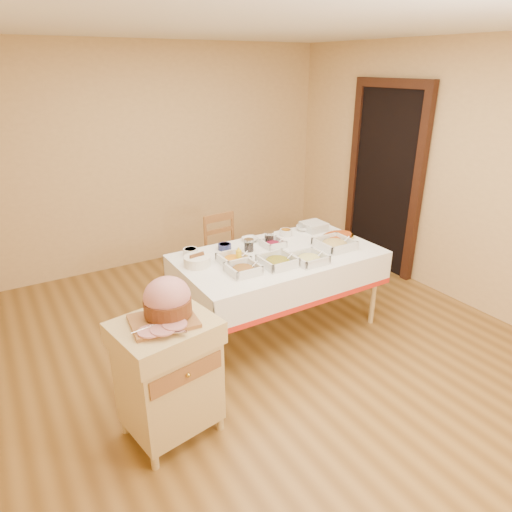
{
  "coord_description": "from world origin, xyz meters",
  "views": [
    {
      "loc": [
        -1.85,
        -2.84,
        2.34
      ],
      "look_at": [
        -0.0,
        0.2,
        0.84
      ],
      "focal_mm": 32.0,
      "sensor_mm": 36.0,
      "label": 1
    }
  ],
  "objects_px": {
    "dining_chair": "(226,254)",
    "bread_basket": "(197,261)",
    "plate_stack": "(314,226)",
    "ham_on_board": "(167,302)",
    "dining_table": "(278,270)",
    "preserve_jar_right": "(269,238)",
    "butcher_cart": "(168,372)",
    "preserve_jar_left": "(249,246)",
    "mustard_bottle": "(239,256)",
    "brass_platter": "(338,236)"
  },
  "relations": [
    {
      "from": "dining_chair",
      "to": "bread_basket",
      "type": "height_order",
      "value": "dining_chair"
    },
    {
      "from": "bread_basket",
      "to": "plate_stack",
      "type": "relative_size",
      "value": 1.01
    },
    {
      "from": "ham_on_board",
      "to": "dining_chair",
      "type": "bearing_deg",
      "value": 52.28
    },
    {
      "from": "ham_on_board",
      "to": "bread_basket",
      "type": "xyz_separation_m",
      "value": [
        0.59,
        0.86,
        -0.18
      ]
    },
    {
      "from": "dining_table",
      "to": "dining_chair",
      "type": "xyz_separation_m",
      "value": [
        -0.08,
        0.89,
        -0.15
      ]
    },
    {
      "from": "preserve_jar_right",
      "to": "butcher_cart",
      "type": "bearing_deg",
      "value": -144.73
    },
    {
      "from": "dining_chair",
      "to": "preserve_jar_left",
      "type": "xyz_separation_m",
      "value": [
        -0.12,
        -0.7,
        0.36
      ]
    },
    {
      "from": "mustard_bottle",
      "to": "bread_basket",
      "type": "height_order",
      "value": "mustard_bottle"
    },
    {
      "from": "butcher_cart",
      "to": "bread_basket",
      "type": "bearing_deg",
      "value": 54.82
    },
    {
      "from": "butcher_cart",
      "to": "bread_basket",
      "type": "xyz_separation_m",
      "value": [
        0.63,
        0.9,
        0.31
      ]
    },
    {
      "from": "dining_table",
      "to": "butcher_cart",
      "type": "xyz_separation_m",
      "value": [
        -1.37,
        -0.76,
        -0.11
      ]
    },
    {
      "from": "dining_table",
      "to": "ham_on_board",
      "type": "bearing_deg",
      "value": -151.3
    },
    {
      "from": "dining_chair",
      "to": "plate_stack",
      "type": "xyz_separation_m",
      "value": [
        0.74,
        -0.56,
        0.35
      ]
    },
    {
      "from": "plate_stack",
      "to": "brass_platter",
      "type": "relative_size",
      "value": 0.65
    },
    {
      "from": "preserve_jar_right",
      "to": "ham_on_board",
      "type": "bearing_deg",
      "value": -144.82
    },
    {
      "from": "butcher_cart",
      "to": "preserve_jar_right",
      "type": "xyz_separation_m",
      "value": [
        1.43,
        1.01,
        0.32
      ]
    },
    {
      "from": "dining_chair",
      "to": "ham_on_board",
      "type": "relative_size",
      "value": 2.07
    },
    {
      "from": "ham_on_board",
      "to": "preserve_jar_right",
      "type": "relative_size",
      "value": 3.58
    },
    {
      "from": "dining_table",
      "to": "plate_stack",
      "type": "relative_size",
      "value": 8.09
    },
    {
      "from": "butcher_cart",
      "to": "ham_on_board",
      "type": "xyz_separation_m",
      "value": [
        0.04,
        0.03,
        0.49
      ]
    },
    {
      "from": "dining_chair",
      "to": "mustard_bottle",
      "type": "height_order",
      "value": "mustard_bottle"
    },
    {
      "from": "butcher_cart",
      "to": "preserve_jar_left",
      "type": "distance_m",
      "value": 1.55
    },
    {
      "from": "bread_basket",
      "to": "brass_platter",
      "type": "relative_size",
      "value": 0.66
    },
    {
      "from": "preserve_jar_right",
      "to": "dining_chair",
      "type": "bearing_deg",
      "value": 101.81
    },
    {
      "from": "butcher_cart",
      "to": "bread_basket",
      "type": "distance_m",
      "value": 1.14
    },
    {
      "from": "dining_table",
      "to": "butcher_cart",
      "type": "bearing_deg",
      "value": -150.97
    },
    {
      "from": "dining_chair",
      "to": "butcher_cart",
      "type": "bearing_deg",
      "value": -128.08
    },
    {
      "from": "dining_chair",
      "to": "bread_basket",
      "type": "relative_size",
      "value": 3.82
    },
    {
      "from": "preserve_jar_left",
      "to": "mustard_bottle",
      "type": "height_order",
      "value": "mustard_bottle"
    },
    {
      "from": "dining_table",
      "to": "dining_chair",
      "type": "height_order",
      "value": "dining_chair"
    },
    {
      "from": "preserve_jar_left",
      "to": "dining_table",
      "type": "bearing_deg",
      "value": -43.94
    },
    {
      "from": "preserve_jar_left",
      "to": "bread_basket",
      "type": "relative_size",
      "value": 0.5
    },
    {
      "from": "preserve_jar_left",
      "to": "preserve_jar_right",
      "type": "distance_m",
      "value": 0.26
    },
    {
      "from": "mustard_bottle",
      "to": "preserve_jar_right",
      "type": "bearing_deg",
      "value": 29.08
    },
    {
      "from": "butcher_cart",
      "to": "preserve_jar_right",
      "type": "height_order",
      "value": "preserve_jar_right"
    },
    {
      "from": "ham_on_board",
      "to": "plate_stack",
      "type": "xyz_separation_m",
      "value": [
        1.99,
        1.06,
        -0.18
      ]
    },
    {
      "from": "preserve_jar_left",
      "to": "brass_platter",
      "type": "relative_size",
      "value": 0.33
    },
    {
      "from": "dining_chair",
      "to": "preserve_jar_left",
      "type": "relative_size",
      "value": 7.61
    },
    {
      "from": "dining_table",
      "to": "brass_platter",
      "type": "distance_m",
      "value": 0.74
    },
    {
      "from": "dining_chair",
      "to": "brass_platter",
      "type": "relative_size",
      "value": 2.52
    },
    {
      "from": "dining_chair",
      "to": "brass_platter",
      "type": "xyz_separation_m",
      "value": [
        0.79,
        -0.88,
        0.33
      ]
    },
    {
      "from": "ham_on_board",
      "to": "preserve_jar_left",
      "type": "relative_size",
      "value": 3.68
    },
    {
      "from": "dining_table",
      "to": "preserve_jar_right",
      "type": "relative_size",
      "value": 15.46
    },
    {
      "from": "mustard_bottle",
      "to": "brass_platter",
      "type": "bearing_deg",
      "value": 1.67
    },
    {
      "from": "mustard_bottle",
      "to": "plate_stack",
      "type": "relative_size",
      "value": 0.69
    },
    {
      "from": "preserve_jar_left",
      "to": "preserve_jar_right",
      "type": "height_order",
      "value": "preserve_jar_right"
    },
    {
      "from": "dining_chair",
      "to": "ham_on_board",
      "type": "xyz_separation_m",
      "value": [
        -1.25,
        -1.62,
        0.53
      ]
    },
    {
      "from": "preserve_jar_left",
      "to": "preserve_jar_right",
      "type": "relative_size",
      "value": 0.97
    },
    {
      "from": "preserve_jar_left",
      "to": "bread_basket",
      "type": "xyz_separation_m",
      "value": [
        -0.54,
        -0.06,
        -0.01
      ]
    },
    {
      "from": "preserve_jar_right",
      "to": "brass_platter",
      "type": "bearing_deg",
      "value": -19.61
    }
  ]
}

